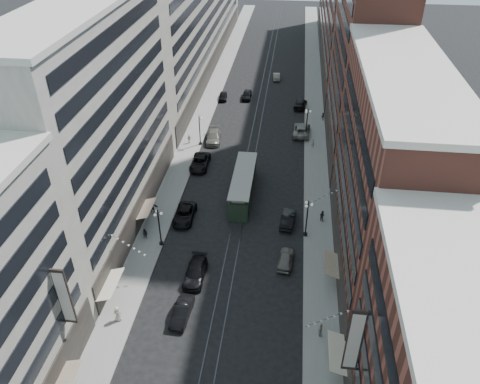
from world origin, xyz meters
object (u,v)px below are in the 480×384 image
at_px(car_5, 182,312).
at_px(pedestrian_2, 145,234).
at_px(car_7, 200,162).
at_px(car_13, 247,95).
at_px(car_extra_0, 195,272).
at_px(lamppost_sw_mid, 200,129).
at_px(streetcar, 243,186).
at_px(pedestrian_6, 189,139).
at_px(car_14, 277,76).
at_px(pedestrian_5, 152,206).
at_px(pedestrian_4, 320,330).
at_px(car_10, 288,219).
at_px(lamppost_se_far, 307,217).
at_px(car_12, 300,104).
at_px(car_8, 213,137).
at_px(pedestrian_1, 118,314).
at_px(pedestrian_9, 323,117).
at_px(car_9, 223,96).
at_px(car_4, 286,259).
at_px(lamppost_se_mid, 307,122).
at_px(car_11, 301,130).
at_px(pedestrian_8, 313,143).

relative_size(car_5, pedestrian_2, 3.09).
bearing_deg(pedestrian_2, car_7, 97.13).
xyz_separation_m(car_13, car_extra_0, (-0.47, -53.67, 0.02)).
bearing_deg(lamppost_sw_mid, streetcar, -57.79).
relative_size(car_5, pedestrian_6, 3.11).
height_order(car_14, pedestrian_5, pedestrian_5).
bearing_deg(pedestrian_2, car_14, 94.85).
xyz_separation_m(pedestrian_4, car_10, (-3.91, 18.51, -0.18)).
height_order(pedestrian_2, car_13, pedestrian_2).
height_order(lamppost_se_far, car_extra_0, lamppost_se_far).
bearing_deg(car_12, streetcar, 83.93).
height_order(car_5, pedestrian_2, pedestrian_2).
bearing_deg(car_8, car_7, -101.04).
xyz_separation_m(car_5, car_7, (-3.92, 30.95, 0.06)).
relative_size(pedestrian_1, car_8, 0.32).
relative_size(streetcar, pedestrian_9, 8.57).
distance_m(lamppost_se_far, car_13, 46.17).
relative_size(car_9, car_13, 0.88).
height_order(car_4, car_13, car_13).
relative_size(lamppost_se_mid, car_13, 1.19).
xyz_separation_m(lamppost_se_mid, car_9, (-17.39, 15.31, -2.40)).
bearing_deg(car_extra_0, pedestrian_2, 143.00).
bearing_deg(car_13, pedestrian_4, -77.40).
relative_size(lamppost_sw_mid, pedestrian_6, 3.63).
height_order(car_4, car_8, car_8).
bearing_deg(car_5, car_11, 78.35).
xyz_separation_m(pedestrian_5, pedestrian_9, (24.73, 32.59, -0.16)).
distance_m(pedestrian_5, pedestrian_9, 40.91).
xyz_separation_m(lamppost_se_far, streetcar, (-9.20, 8.40, -1.41)).
bearing_deg(car_8, lamppost_se_far, -63.04).
bearing_deg(pedestrian_8, car_9, -50.57).
height_order(lamppost_se_mid, streetcar, lamppost_se_mid).
bearing_deg(car_12, car_8, 54.70).
distance_m(lamppost_se_far, lamppost_se_mid, 28.00).
height_order(car_10, car_14, car_10).
height_order(pedestrian_2, car_11, car_11).
xyz_separation_m(car_9, car_12, (16.28, -2.25, 0.09)).
height_order(car_13, pedestrian_6, pedestrian_6).
bearing_deg(car_9, lamppost_se_far, -73.18).
bearing_deg(car_9, streetcar, -81.86).
xyz_separation_m(car_4, car_9, (-14.99, 48.91, -0.06)).
xyz_separation_m(car_5, pedestrian_8, (14.32, 39.57, 0.20)).
bearing_deg(pedestrian_6, car_14, -130.63).
distance_m(car_4, pedestrian_1, 20.58).
relative_size(car_13, pedestrian_6, 3.07).
distance_m(lamppost_se_far, pedestrian_5, 21.69).
bearing_deg(car_14, car_13, 60.29).
bearing_deg(car_12, pedestrian_1, 79.87).
bearing_deg(car_4, pedestrian_5, -17.29).
bearing_deg(lamppost_se_mid, car_10, -95.35).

